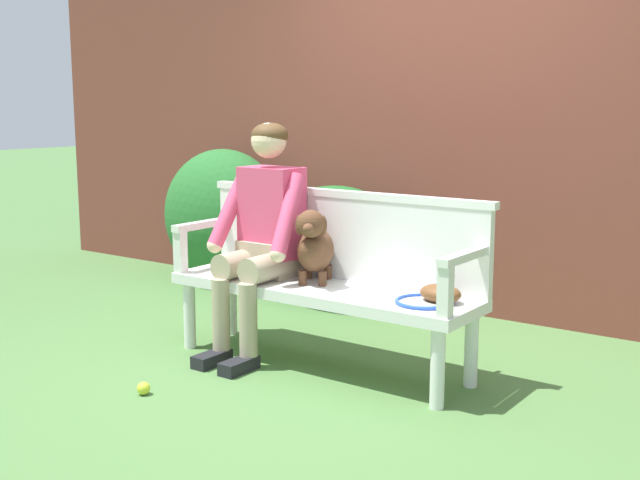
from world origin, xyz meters
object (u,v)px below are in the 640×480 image
Objects in this scene: tennis_ball at (144,388)px; person_seated at (263,230)px; garden_bench at (320,296)px; tennis_racket at (427,301)px; dog_on_bench at (314,246)px; baseball_glove at (440,293)px.

person_seated is at bearing 86.27° from tennis_ball.
person_seated is (-0.39, -0.01, 0.33)m from garden_bench.
person_seated is 20.07× the size of tennis_ball.
tennis_racket is at bearing 38.69° from tennis_ball.
tennis_racket is at bearing -1.26° from dog_on_bench.
garden_bench is 27.20× the size of tennis_ball.
tennis_racket is at bearing -130.90° from baseball_glove.
dog_on_bench is 0.73× the size of tennis_racket.
garden_bench is at bearing 1.57° from person_seated.
baseball_glove reaches higher than garden_bench.
person_seated is 3.14× the size of dog_on_bench.
tennis_racket is 1.48m from tennis_ball.
tennis_racket is (1.05, 0.01, -0.26)m from person_seated.
baseball_glove is at bearing 38.78° from tennis_ball.
garden_bench is at bearing -179.73° from tennis_racket.
garden_bench is at bearing -167.98° from baseball_glove.
garden_bench is 0.28m from dog_on_bench.
garden_bench is at bearing 63.04° from tennis_ball.
baseball_glove is at bearing 3.00° from person_seated.
dog_on_bench reaches higher than garden_bench.
tennis_ball is at bearing -132.99° from baseball_glove.
person_seated is at bearing -178.43° from garden_bench.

